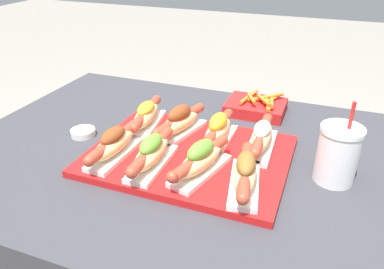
{
  "coord_description": "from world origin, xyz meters",
  "views": [
    {
      "loc": [
        0.26,
        -0.77,
        1.25
      ],
      "look_at": [
        -0.03,
        -0.01,
        0.81
      ],
      "focal_mm": 35.0,
      "sensor_mm": 36.0,
      "label": 1
    }
  ],
  "objects_px": {
    "hot_dog_1": "(151,153)",
    "hot_dog_3": "(245,173)",
    "hot_dog_2": "(200,159)",
    "sauce_bowl": "(83,132)",
    "fries_basket": "(256,107)",
    "serving_tray": "(189,155)",
    "drink_cup": "(338,154)",
    "hot_dog_7": "(261,137)",
    "hot_dog_6": "(218,130)",
    "hot_dog_0": "(114,144)",
    "hot_dog_5": "(180,122)",
    "hot_dog_4": "(146,115)"
  },
  "relations": [
    {
      "from": "hot_dog_3",
      "to": "fries_basket",
      "type": "xyz_separation_m",
      "value": [
        -0.07,
        0.42,
        -0.03
      ]
    },
    {
      "from": "hot_dog_2",
      "to": "hot_dog_3",
      "type": "height_order",
      "value": "hot_dog_2"
    },
    {
      "from": "hot_dog_1",
      "to": "hot_dog_5",
      "type": "height_order",
      "value": "hot_dog_5"
    },
    {
      "from": "hot_dog_2",
      "to": "fries_basket",
      "type": "distance_m",
      "value": 0.41
    },
    {
      "from": "hot_dog_2",
      "to": "sauce_bowl",
      "type": "bearing_deg",
      "value": 167.61
    },
    {
      "from": "hot_dog_2",
      "to": "sauce_bowl",
      "type": "height_order",
      "value": "hot_dog_2"
    },
    {
      "from": "drink_cup",
      "to": "hot_dog_7",
      "type": "bearing_deg",
      "value": 165.07
    },
    {
      "from": "hot_dog_4",
      "to": "hot_dog_6",
      "type": "distance_m",
      "value": 0.21
    },
    {
      "from": "hot_dog_2",
      "to": "hot_dog_4",
      "type": "distance_m",
      "value": 0.28
    },
    {
      "from": "hot_dog_6",
      "to": "hot_dog_1",
      "type": "bearing_deg",
      "value": -124.22
    },
    {
      "from": "fries_basket",
      "to": "drink_cup",
      "type": "bearing_deg",
      "value": -50.66
    },
    {
      "from": "hot_dog_7",
      "to": "sauce_bowl",
      "type": "height_order",
      "value": "hot_dog_7"
    },
    {
      "from": "sauce_bowl",
      "to": "fries_basket",
      "type": "xyz_separation_m",
      "value": [
        0.41,
        0.32,
        0.01
      ]
    },
    {
      "from": "hot_dog_5",
      "to": "sauce_bowl",
      "type": "distance_m",
      "value": 0.27
    },
    {
      "from": "serving_tray",
      "to": "hot_dog_4",
      "type": "xyz_separation_m",
      "value": [
        -0.16,
        0.09,
        0.04
      ]
    },
    {
      "from": "hot_dog_7",
      "to": "drink_cup",
      "type": "height_order",
      "value": "drink_cup"
    },
    {
      "from": "hot_dog_1",
      "to": "hot_dog_7",
      "type": "height_order",
      "value": "hot_dog_1"
    },
    {
      "from": "hot_dog_2",
      "to": "hot_dog_5",
      "type": "bearing_deg",
      "value": 126.44
    },
    {
      "from": "hot_dog_3",
      "to": "drink_cup",
      "type": "distance_m",
      "value": 0.22
    },
    {
      "from": "serving_tray",
      "to": "drink_cup",
      "type": "height_order",
      "value": "drink_cup"
    },
    {
      "from": "serving_tray",
      "to": "hot_dog_2",
      "type": "distance_m",
      "value": 0.1
    },
    {
      "from": "hot_dog_2",
      "to": "drink_cup",
      "type": "xyz_separation_m",
      "value": [
        0.28,
        0.11,
        0.01
      ]
    },
    {
      "from": "hot_dog_0",
      "to": "drink_cup",
      "type": "height_order",
      "value": "drink_cup"
    },
    {
      "from": "serving_tray",
      "to": "drink_cup",
      "type": "distance_m",
      "value": 0.34
    },
    {
      "from": "serving_tray",
      "to": "hot_dog_3",
      "type": "xyz_separation_m",
      "value": [
        0.16,
        -0.09,
        0.04
      ]
    },
    {
      "from": "hot_dog_5",
      "to": "fries_basket",
      "type": "xyz_separation_m",
      "value": [
        0.15,
        0.25,
        -0.03
      ]
    },
    {
      "from": "hot_dog_6",
      "to": "hot_dog_7",
      "type": "height_order",
      "value": "hot_dog_6"
    },
    {
      "from": "serving_tray",
      "to": "hot_dog_0",
      "type": "bearing_deg",
      "value": -153.36
    },
    {
      "from": "drink_cup",
      "to": "fries_basket",
      "type": "xyz_separation_m",
      "value": [
        -0.24,
        0.3,
        -0.05
      ]
    },
    {
      "from": "hot_dog_0",
      "to": "hot_dog_7",
      "type": "bearing_deg",
      "value": 26.68
    },
    {
      "from": "hot_dog_7",
      "to": "fries_basket",
      "type": "distance_m",
      "value": 0.26
    },
    {
      "from": "hot_dog_5",
      "to": "drink_cup",
      "type": "distance_m",
      "value": 0.4
    },
    {
      "from": "drink_cup",
      "to": "fries_basket",
      "type": "relative_size",
      "value": 1.09
    },
    {
      "from": "serving_tray",
      "to": "hot_dog_0",
      "type": "distance_m",
      "value": 0.19
    },
    {
      "from": "drink_cup",
      "to": "sauce_bowl",
      "type": "bearing_deg",
      "value": -177.76
    },
    {
      "from": "hot_dog_3",
      "to": "hot_dog_7",
      "type": "bearing_deg",
      "value": 90.24
    },
    {
      "from": "drink_cup",
      "to": "hot_dog_5",
      "type": "bearing_deg",
      "value": 172.99
    },
    {
      "from": "hot_dog_4",
      "to": "drink_cup",
      "type": "xyz_separation_m",
      "value": [
        0.5,
        -0.06,
        0.02
      ]
    },
    {
      "from": "hot_dog_0",
      "to": "sauce_bowl",
      "type": "relative_size",
      "value": 3.24
    },
    {
      "from": "hot_dog_2",
      "to": "sauce_bowl",
      "type": "xyz_separation_m",
      "value": [
        -0.37,
        0.08,
        -0.04
      ]
    },
    {
      "from": "hot_dog_6",
      "to": "hot_dog_0",
      "type": "bearing_deg",
      "value": -144.04
    },
    {
      "from": "hot_dog_7",
      "to": "sauce_bowl",
      "type": "xyz_separation_m",
      "value": [
        -0.48,
        -0.07,
        -0.04
      ]
    },
    {
      "from": "hot_dog_1",
      "to": "hot_dog_5",
      "type": "distance_m",
      "value": 0.17
    },
    {
      "from": "hot_dog_2",
      "to": "hot_dog_3",
      "type": "distance_m",
      "value": 0.11
    },
    {
      "from": "hot_dog_1",
      "to": "hot_dog_3",
      "type": "height_order",
      "value": "same"
    },
    {
      "from": "drink_cup",
      "to": "fries_basket",
      "type": "height_order",
      "value": "drink_cup"
    },
    {
      "from": "sauce_bowl",
      "to": "fries_basket",
      "type": "bearing_deg",
      "value": 37.81
    },
    {
      "from": "hot_dog_4",
      "to": "serving_tray",
      "type": "bearing_deg",
      "value": -29.33
    },
    {
      "from": "hot_dog_0",
      "to": "hot_dog_4",
      "type": "bearing_deg",
      "value": 90.67
    },
    {
      "from": "hot_dog_7",
      "to": "fries_basket",
      "type": "bearing_deg",
      "value": 104.72
    }
  ]
}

